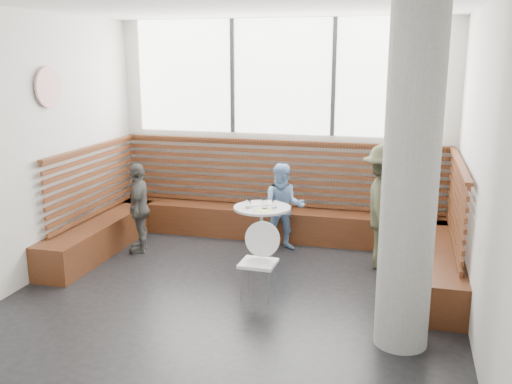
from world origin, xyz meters
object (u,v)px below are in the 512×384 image
(cafe_table, at_px, (262,223))
(cafe_chair, at_px, (260,255))
(child_back, at_px, (284,207))
(adult_man, at_px, (385,206))
(concrete_column, at_px, (410,179))
(child_left, at_px, (139,208))

(cafe_table, distance_m, cafe_chair, 1.09)
(cafe_table, distance_m, child_back, 0.61)
(cafe_chair, xyz_separation_m, adult_man, (1.31, 1.31, 0.31))
(adult_man, xyz_separation_m, child_back, (-1.39, 0.34, -0.20))
(child_back, bearing_deg, concrete_column, -69.10)
(child_back, height_order, child_left, child_left)
(adult_man, bearing_deg, cafe_table, 96.87)
(concrete_column, xyz_separation_m, cafe_table, (-1.82, 1.78, -1.05))
(cafe_table, distance_m, child_left, 1.77)
(cafe_table, relative_size, cafe_chair, 0.90)
(adult_man, height_order, child_left, adult_man)
(concrete_column, bearing_deg, child_back, 125.03)
(concrete_column, xyz_separation_m, adult_man, (-0.26, 2.02, -0.79))
(cafe_chair, height_order, child_left, child_left)
(cafe_table, relative_size, adult_man, 0.47)
(concrete_column, bearing_deg, cafe_table, 135.59)
(cafe_chair, bearing_deg, child_back, 94.56)
(concrete_column, relative_size, child_left, 2.56)
(cafe_chair, xyz_separation_m, child_left, (-2.01, 1.09, 0.13))
(concrete_column, height_order, cafe_table, concrete_column)
(cafe_table, relative_size, child_left, 0.61)
(cafe_chair, bearing_deg, cafe_table, 104.62)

